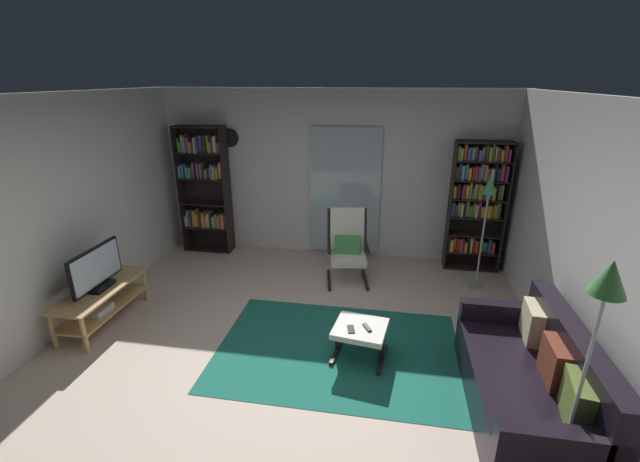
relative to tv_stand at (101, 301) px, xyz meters
name	(u,v)px	position (x,y,z in m)	size (l,w,h in m)	color
ground_plane	(290,359)	(2.32, -0.28, -0.30)	(7.02, 7.02, 0.00)	beige
wall_back	(331,175)	(2.32, 2.62, 1.00)	(5.60, 0.06, 2.60)	silver
wall_left	(32,226)	(-0.38, -0.28, 1.00)	(0.06, 6.00, 2.60)	silver
wall_right	(604,263)	(5.02, -0.28, 1.00)	(0.06, 6.00, 2.60)	silver
glass_door_panel	(345,192)	(2.54, 2.55, 0.75)	(1.10, 0.01, 2.00)	silver
area_rug	(338,350)	(2.79, -0.06, -0.30)	(2.55, 1.78, 0.01)	#1A6352
tv_stand	(101,301)	(0.00, 0.00, 0.00)	(0.47, 1.23, 0.46)	tan
television	(96,270)	(0.00, 0.02, 0.38)	(0.20, 0.81, 0.50)	black
bookshelf_near_tv	(205,186)	(0.29, 2.37, 0.80)	(0.79, 0.30, 2.05)	black
bookshelf_near_sofa	(476,200)	(4.49, 2.36, 0.77)	(0.78, 0.30, 1.92)	black
leather_sofa	(531,382)	(4.51, -0.64, 0.01)	(0.84, 1.78, 0.86)	black
lounge_armchair	(347,244)	(2.69, 1.66, 0.23)	(0.67, 0.74, 1.02)	black
ottoman	(360,332)	(3.02, -0.12, 0.00)	(0.58, 0.55, 0.37)	white
tv_remote	(367,327)	(3.09, -0.15, 0.08)	(0.04, 0.14, 0.02)	black
cell_phone	(351,329)	(2.93, -0.20, 0.07)	(0.07, 0.14, 0.01)	black
floor_lamp_by_sofa	(602,306)	(4.54, -1.30, 1.14)	(0.22, 0.22, 1.75)	#A5A5AD
floor_lamp_by_shelf	(488,201)	(4.48, 1.67, 0.95)	(0.22, 0.22, 1.59)	#A5A5AD
wall_clock	(230,138)	(0.71, 2.54, 1.55)	(0.29, 0.03, 0.29)	silver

